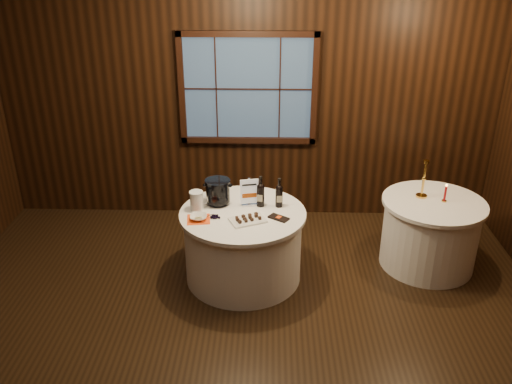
{
  "coord_description": "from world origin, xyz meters",
  "views": [
    {
      "loc": [
        0.26,
        -3.83,
        3.29
      ],
      "look_at": [
        0.14,
        0.9,
        1.04
      ],
      "focal_mm": 38.0,
      "sensor_mm": 36.0,
      "label": 1
    }
  ],
  "objects_px": {
    "sign_stand": "(249,196)",
    "red_candle": "(445,195)",
    "port_bottle_left": "(261,193)",
    "chocolate_box": "(279,218)",
    "side_table": "(430,233)",
    "cracker_bowl": "(198,217)",
    "chocolate_plate": "(248,219)",
    "grape_bunch": "(215,216)",
    "port_bottle_right": "(279,194)",
    "main_table": "(243,245)",
    "glass_pitcher": "(197,201)",
    "brass_candlestick": "(423,184)",
    "ice_bucket": "(218,191)"
  },
  "relations": [
    {
      "from": "brass_candlestick",
      "to": "main_table",
      "type": "bearing_deg",
      "value": -167.89
    },
    {
      "from": "brass_candlestick",
      "to": "cracker_bowl",
      "type": "bearing_deg",
      "value": -166.03
    },
    {
      "from": "chocolate_plate",
      "to": "chocolate_box",
      "type": "bearing_deg",
      "value": 10.63
    },
    {
      "from": "side_table",
      "to": "chocolate_box",
      "type": "distance_m",
      "value": 1.74
    },
    {
      "from": "chocolate_box",
      "to": "brass_candlestick",
      "type": "height_order",
      "value": "brass_candlestick"
    },
    {
      "from": "ice_bucket",
      "to": "glass_pitcher",
      "type": "height_order",
      "value": "ice_bucket"
    },
    {
      "from": "ice_bucket",
      "to": "glass_pitcher",
      "type": "bearing_deg",
      "value": -145.63
    },
    {
      "from": "side_table",
      "to": "red_candle",
      "type": "bearing_deg",
      "value": -2.08
    },
    {
      "from": "cracker_bowl",
      "to": "chocolate_plate",
      "type": "bearing_deg",
      "value": -2.1
    },
    {
      "from": "port_bottle_right",
      "to": "glass_pitcher",
      "type": "relative_size",
      "value": 1.55
    },
    {
      "from": "cracker_bowl",
      "to": "red_candle",
      "type": "height_order",
      "value": "red_candle"
    },
    {
      "from": "port_bottle_right",
      "to": "grape_bunch",
      "type": "distance_m",
      "value": 0.7
    },
    {
      "from": "port_bottle_right",
      "to": "red_candle",
      "type": "distance_m",
      "value": 1.74
    },
    {
      "from": "sign_stand",
      "to": "glass_pitcher",
      "type": "relative_size",
      "value": 1.51
    },
    {
      "from": "ice_bucket",
      "to": "sign_stand",
      "type": "bearing_deg",
      "value": -3.86
    },
    {
      "from": "ice_bucket",
      "to": "chocolate_box",
      "type": "relative_size",
      "value": 1.33
    },
    {
      "from": "side_table",
      "to": "main_table",
      "type": "bearing_deg",
      "value": -171.47
    },
    {
      "from": "port_bottle_left",
      "to": "ice_bucket",
      "type": "xyz_separation_m",
      "value": [
        -0.44,
        0.03,
        -0.0
      ]
    },
    {
      "from": "grape_bunch",
      "to": "cracker_bowl",
      "type": "height_order",
      "value": "cracker_bowl"
    },
    {
      "from": "chocolate_box",
      "to": "cracker_bowl",
      "type": "bearing_deg",
      "value": -142.66
    },
    {
      "from": "port_bottle_left",
      "to": "port_bottle_right",
      "type": "bearing_deg",
      "value": 10.4
    },
    {
      "from": "sign_stand",
      "to": "chocolate_box",
      "type": "distance_m",
      "value": 0.43
    },
    {
      "from": "main_table",
      "to": "side_table",
      "type": "distance_m",
      "value": 2.02
    },
    {
      "from": "sign_stand",
      "to": "red_candle",
      "type": "xyz_separation_m",
      "value": [
        2.04,
        0.14,
        -0.02
      ]
    },
    {
      "from": "main_table",
      "to": "grape_bunch",
      "type": "bearing_deg",
      "value": -153.42
    },
    {
      "from": "grape_bunch",
      "to": "ice_bucket",
      "type": "bearing_deg",
      "value": 89.48
    },
    {
      "from": "port_bottle_right",
      "to": "grape_bunch",
      "type": "height_order",
      "value": "port_bottle_right"
    },
    {
      "from": "side_table",
      "to": "cracker_bowl",
      "type": "relative_size",
      "value": 6.52
    },
    {
      "from": "chocolate_plate",
      "to": "cracker_bowl",
      "type": "relative_size",
      "value": 2.39
    },
    {
      "from": "grape_bunch",
      "to": "main_table",
      "type": "bearing_deg",
      "value": 26.58
    },
    {
      "from": "side_table",
      "to": "sign_stand",
      "type": "height_order",
      "value": "sign_stand"
    },
    {
      "from": "grape_bunch",
      "to": "chocolate_box",
      "type": "bearing_deg",
      "value": 0.19
    },
    {
      "from": "cracker_bowl",
      "to": "brass_candlestick",
      "type": "relative_size",
      "value": 0.4
    },
    {
      "from": "port_bottle_left",
      "to": "chocolate_box",
      "type": "height_order",
      "value": "port_bottle_left"
    },
    {
      "from": "chocolate_box",
      "to": "grape_bunch",
      "type": "relative_size",
      "value": 1.24
    },
    {
      "from": "port_bottle_right",
      "to": "red_candle",
      "type": "xyz_separation_m",
      "value": [
        1.73,
        0.16,
        -0.06
      ]
    },
    {
      "from": "sign_stand",
      "to": "chocolate_plate",
      "type": "distance_m",
      "value": 0.35
    },
    {
      "from": "chocolate_plate",
      "to": "cracker_bowl",
      "type": "distance_m",
      "value": 0.48
    },
    {
      "from": "port_bottle_right",
      "to": "port_bottle_left",
      "type": "bearing_deg",
      "value": 172.25
    },
    {
      "from": "chocolate_plate",
      "to": "grape_bunch",
      "type": "xyz_separation_m",
      "value": [
        -0.32,
        0.05,
        -0.0
      ]
    },
    {
      "from": "port_bottle_right",
      "to": "cracker_bowl",
      "type": "xyz_separation_m",
      "value": [
        -0.79,
        -0.31,
        -0.11
      ]
    },
    {
      "from": "brass_candlestick",
      "to": "side_table",
      "type": "bearing_deg",
      "value": -42.88
    },
    {
      "from": "main_table",
      "to": "chocolate_plate",
      "type": "distance_m",
      "value": 0.45
    },
    {
      "from": "side_table",
      "to": "red_candle",
      "type": "height_order",
      "value": "red_candle"
    },
    {
      "from": "sign_stand",
      "to": "glass_pitcher",
      "type": "bearing_deg",
      "value": -179.73
    },
    {
      "from": "grape_bunch",
      "to": "glass_pitcher",
      "type": "height_order",
      "value": "glass_pitcher"
    },
    {
      "from": "chocolate_box",
      "to": "port_bottle_right",
      "type": "bearing_deg",
      "value": 123.49
    },
    {
      "from": "main_table",
      "to": "grape_bunch",
      "type": "height_order",
      "value": "grape_bunch"
    },
    {
      "from": "cracker_bowl",
      "to": "glass_pitcher",
      "type": "bearing_deg",
      "value": 100.78
    },
    {
      "from": "chocolate_box",
      "to": "red_candle",
      "type": "xyz_separation_m",
      "value": [
        1.73,
        0.43,
        0.07
      ]
    }
  ]
}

